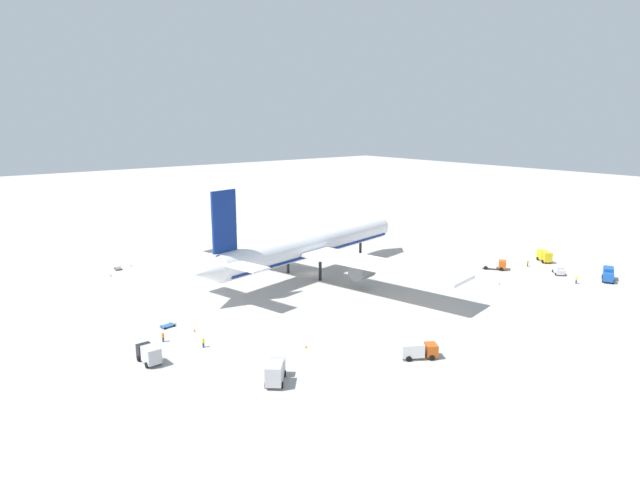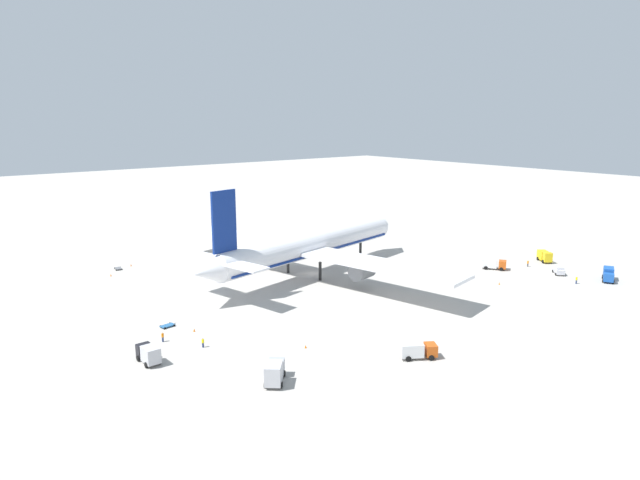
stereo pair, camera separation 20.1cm
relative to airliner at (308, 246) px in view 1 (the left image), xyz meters
name	(u,v)px [view 1 (the left image)]	position (x,y,z in m)	size (l,w,h in m)	color
ground_plane	(312,274)	(1.31, 0.33, -7.14)	(600.00, 600.00, 0.00)	#ADA8A0
airliner	(308,246)	(0.00, 0.00, 0.00)	(68.11, 81.26, 22.87)	white
service_truck_0	(493,263)	(39.16, -24.39, -5.71)	(5.08, 6.13, 2.56)	#BF4C14
service_truck_1	(149,354)	(-48.69, -23.52, -5.60)	(2.48, 4.92, 2.82)	black
service_truck_2	(275,372)	(-37.28, -40.97, -5.43)	(5.38, 5.66, 3.23)	#999EA5
service_truck_3	(418,350)	(-15.21, -48.00, -5.73)	(6.02, 4.98, 2.52)	#BF4C14
service_truck_4	(544,256)	(55.83, -28.40, -5.59)	(4.65, 5.30, 2.85)	yellow
service_truck_5	(608,274)	(51.23, -46.84, -5.58)	(6.07, 4.42, 2.92)	#194CA5
service_van	(559,270)	(47.55, -36.86, -6.11)	(4.36, 4.26, 1.97)	silver
baggage_cart_0	(168,326)	(-40.26, -11.02, -6.88)	(3.14, 1.82, 0.40)	#26598C
baggage_cart_1	(118,268)	(-33.73, 33.37, -6.88)	(1.80, 3.07, 0.40)	#595B60
ground_worker_0	(576,280)	(43.14, -43.51, -6.25)	(0.41, 0.41, 1.75)	navy
ground_worker_1	(203,343)	(-39.47, -23.29, -6.32)	(0.42, 0.42, 1.62)	navy
ground_worker_2	(163,337)	(-43.67, -16.97, -6.29)	(0.53, 0.53, 1.67)	navy
ground_worker_3	(528,263)	(47.99, -28.44, -6.29)	(0.57, 0.57, 1.68)	#3F3F47
traffic_cone_0	(111,275)	(-37.22, 28.36, -6.87)	(0.36, 0.36, 0.55)	orange
traffic_cone_1	(499,283)	(29.03, -33.00, -6.87)	(0.36, 0.36, 0.55)	orange
traffic_cone_2	(306,347)	(-26.51, -34.03, -6.87)	(0.36, 0.36, 0.55)	orange
traffic_cone_3	(131,265)	(-30.16, 34.39, -6.87)	(0.36, 0.36, 0.55)	orange
traffic_cone_4	(194,330)	(-37.50, -16.04, -6.87)	(0.36, 0.36, 0.55)	orange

